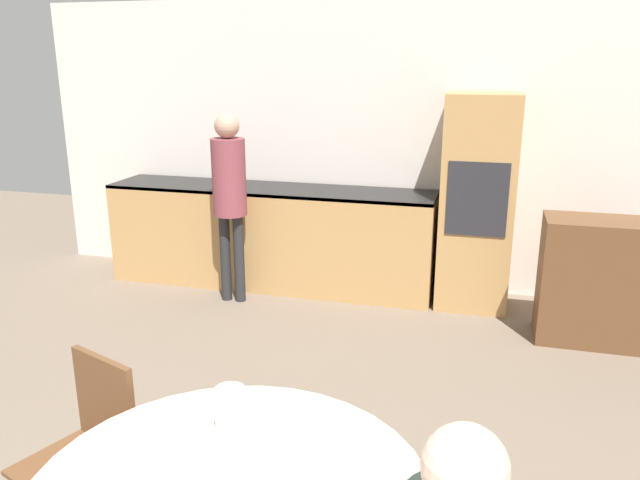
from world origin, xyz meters
name	(u,v)px	position (x,y,z in m)	size (l,w,h in m)	color
wall_back	(381,147)	(0.00, 5.37, 1.30)	(6.67, 0.05, 2.60)	silver
kitchen_counter	(271,235)	(-0.97, 5.03, 0.48)	(3.03, 0.60, 0.94)	tan
oven_unit	(477,203)	(0.89, 5.04, 0.91)	(0.60, 0.59, 1.81)	tan
sideboard	(616,283)	(1.93, 4.50, 0.47)	(1.08, 0.45, 0.95)	brown
chair_far_left	(89,444)	(-0.61, 1.71, 0.48)	(0.52, 0.52, 0.86)	brown
person_standing	(229,186)	(-1.15, 4.55, 1.04)	(0.29, 0.29, 1.64)	#262628
cup	(224,419)	(0.07, 1.60, 0.78)	(0.07, 0.07, 0.09)	silver
bowl_near	(229,393)	(0.00, 1.83, 0.76)	(0.13, 0.13, 0.04)	silver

